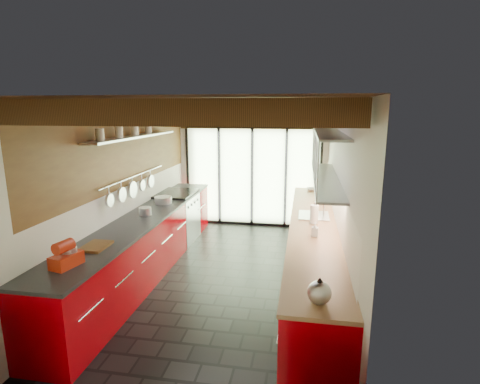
{
  "coord_description": "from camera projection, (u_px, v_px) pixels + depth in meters",
  "views": [
    {
      "loc": [
        1.11,
        -5.18,
        2.51
      ],
      "look_at": [
        0.14,
        0.4,
        1.25
      ],
      "focal_mm": 28.0,
      "sensor_mm": 36.0,
      "label": 1
    }
  ],
  "objects": [
    {
      "name": "pot_large",
      "position": [
        145.0,
        211.0,
        5.72
      ],
      "size": [
        0.22,
        0.22,
        0.12
      ],
      "primitive_type": "cylinder",
      "rotation": [
        0.0,
        0.0,
        -0.17
      ],
      "color": "silver",
      "rests_on": "left_counter"
    },
    {
      "name": "ground",
      "position": [
        227.0,
        277.0,
        5.71
      ],
      "size": [
        5.5,
        5.5,
        0.0
      ],
      "primitive_type": "plane",
      "color": "black",
      "rests_on": "ground"
    },
    {
      "name": "sink_assembly",
      "position": [
        315.0,
        213.0,
        5.67
      ],
      "size": [
        0.45,
        0.52,
        0.43
      ],
      "color": "silver",
      "rests_on": "right_counter"
    },
    {
      "name": "pot_small",
      "position": [
        163.0,
        200.0,
        6.44
      ],
      "size": [
        0.37,
        0.37,
        0.11
      ],
      "primitive_type": "cylinder",
      "rotation": [
        0.0,
        0.0,
        0.27
      ],
      "color": "silver",
      "rests_on": "left_counter"
    },
    {
      "name": "glass_door",
      "position": [
        252.0,
        150.0,
        7.94
      ],
      "size": [
        2.95,
        0.1,
        2.9
      ],
      "color": "#C6EAAD",
      "rests_on": "ground"
    },
    {
      "name": "paper_towel",
      "position": [
        314.0,
        214.0,
        5.29
      ],
      "size": [
        0.15,
        0.15,
        0.31
      ],
      "color": "white",
      "rests_on": "right_counter"
    },
    {
      "name": "kettle",
      "position": [
        319.0,
        291.0,
        3.11
      ],
      "size": [
        0.21,
        0.26,
        0.24
      ],
      "color": "silver",
      "rests_on": "right_counter"
    },
    {
      "name": "room_shell",
      "position": [
        226.0,
        170.0,
        5.35
      ],
      "size": [
        5.5,
        5.5,
        5.5
      ],
      "color": "silver",
      "rests_on": "ground"
    },
    {
      "name": "cutting_board",
      "position": [
        96.0,
        246.0,
        4.38
      ],
      "size": [
        0.27,
        0.38,
        0.03
      ],
      "primitive_type": "cube",
      "rotation": [
        0.0,
        0.0,
        0.01
      ],
      "color": "brown",
      "rests_on": "left_counter"
    },
    {
      "name": "upper_cabinets_right",
      "position": [
        328.0,
        156.0,
        5.36
      ],
      "size": [
        0.34,
        3.0,
        3.0
      ],
      "color": "silver",
      "rests_on": "ground"
    },
    {
      "name": "range_stove",
      "position": [
        177.0,
        217.0,
        7.22
      ],
      "size": [
        0.66,
        0.9,
        0.97
      ],
      "color": "silver",
      "rests_on": "ground"
    },
    {
      "name": "soap_bottle",
      "position": [
        315.0,
        230.0,
        4.75
      ],
      "size": [
        0.09,
        0.09,
        0.18
      ],
      "primitive_type": "imported",
      "rotation": [
        0.0,
        0.0,
        -0.09
      ],
      "color": "silver",
      "rests_on": "right_counter"
    },
    {
      "name": "stand_mixer",
      "position": [
        67.0,
        256.0,
        3.84
      ],
      "size": [
        0.24,
        0.35,
        0.29
      ],
      "color": "red",
      "rests_on": "left_counter"
    },
    {
      "name": "left_wall_fixtures",
      "position": [
        135.0,
        153.0,
        5.73
      ],
      "size": [
        0.28,
        2.6,
        0.96
      ],
      "color": "silver",
      "rests_on": "ground"
    },
    {
      "name": "right_counter",
      "position": [
        313.0,
        254.0,
        5.4
      ],
      "size": [
        0.68,
        5.0,
        0.92
      ],
      "color": "#A40007",
      "rests_on": "ground"
    },
    {
      "name": "left_counter",
      "position": [
        146.0,
        243.0,
        5.82
      ],
      "size": [
        0.68,
        5.0,
        0.92
      ],
      "color": "#A40007",
      "rests_on": "ground"
    },
    {
      "name": "bowl",
      "position": [
        312.0,
        189.0,
        7.46
      ],
      "size": [
        0.21,
        0.21,
        0.05
      ],
      "primitive_type": "imported",
      "rotation": [
        0.0,
        0.0,
        -0.0
      ],
      "color": "silver",
      "rests_on": "right_counter"
    },
    {
      "name": "ceiling_beams",
      "position": [
        231.0,
        112.0,
        5.54
      ],
      "size": [
        3.14,
        5.06,
        4.9
      ],
      "color": "#593316",
      "rests_on": "ground"
    }
  ]
}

